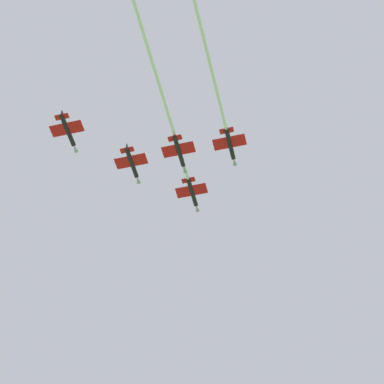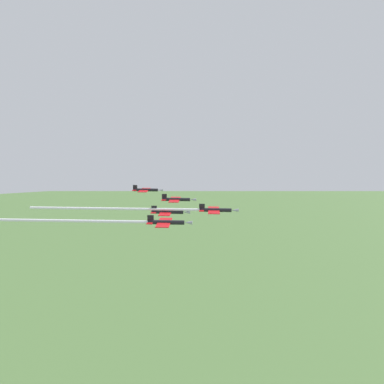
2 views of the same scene
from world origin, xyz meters
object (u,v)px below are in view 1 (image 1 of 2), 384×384
at_px(jet_port_outer, 179,152).
at_px(jet_starboard_outer, 68,131).
at_px(jet_lead, 175,136).
at_px(jet_port_inner, 132,163).
at_px(jet_starboard_inner, 215,85).

bearing_deg(jet_port_outer, jet_starboard_outer, -155.77).
bearing_deg(jet_lead, jet_starboard_outer, -164.35).
relative_size(jet_port_inner, jet_starboard_outer, 1.00).
xyz_separation_m(jet_lead, jet_starboard_outer, (30.29, -3.21, 0.90)).
bearing_deg(jet_starboard_outer, jet_port_outer, 24.23).
bearing_deg(jet_port_outer, jet_lead, -90.00).
height_order(jet_starboard_inner, jet_starboard_outer, jet_starboard_outer).
relative_size(jet_port_inner, jet_port_outer, 1.00).
distance_m(jet_starboard_inner, jet_port_outer, 23.71).
bearing_deg(jet_starboard_inner, jet_lead, 137.09).
bearing_deg(jet_lead, jet_port_outer, 90.00).
bearing_deg(jet_starboard_inner, jet_port_outer, 128.23).
bearing_deg(jet_port_inner, jet_starboard_outer, -135.00).
bearing_deg(jet_lead, jet_starboard_inner, -42.91).
bearing_deg(jet_starboard_inner, jet_port_inner, 145.60).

